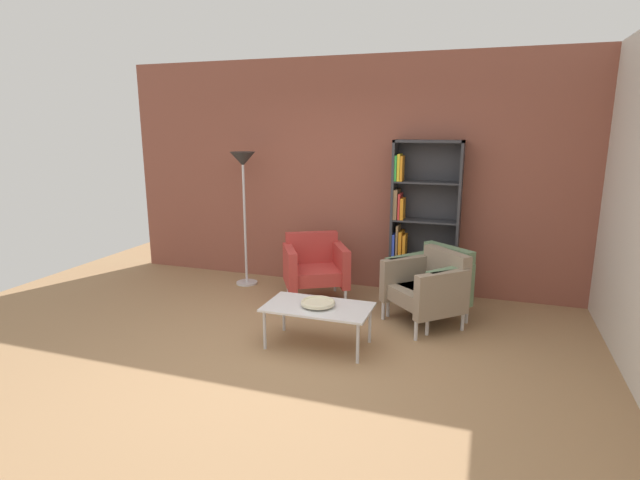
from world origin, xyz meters
The scene contains 9 objects.
ground_plane centered at (0.00, 0.00, 0.00)m, with size 8.32×8.32×0.00m, color #9E7751.
brick_back_panel centered at (0.00, 2.46, 1.45)m, with size 6.40×0.12×2.90m, color brown.
bookshelf_tall centered at (0.85, 2.25, 0.90)m, with size 0.80×0.30×1.90m.
coffee_table_low centered at (0.18, 0.47, 0.37)m, with size 1.00×0.56×0.40m.
decorative_bowl centered at (0.18, 0.47, 0.43)m, with size 0.32×0.32×0.05m.
armchair_spare_guest centered at (-0.30, 1.73, 0.41)m, with size 0.93×0.91×0.78m.
armchair_corner_red centered at (1.09, 1.35, 0.41)m, with size 0.95×0.95×0.78m.
armchair_near_window centered at (1.12, 1.52, 0.41)m, with size 0.95×0.94×0.78m.
floor_lamp_torchiere centered at (-1.36, 1.98, 1.45)m, with size 0.32×0.32×1.74m.
Camera 1 is at (1.62, -3.68, 2.04)m, focal length 27.77 mm.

